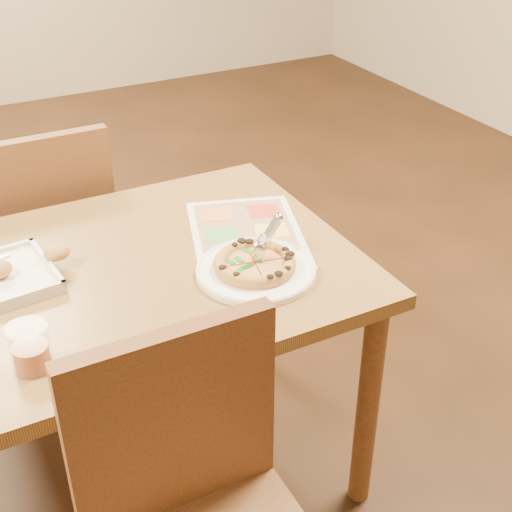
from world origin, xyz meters
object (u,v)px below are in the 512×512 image
chair_near (196,498)px  pizza (255,264)px  dining_table (98,306)px  chair_far (44,226)px  pizza_cutter (267,237)px  menu (247,234)px  plate (256,271)px  glass_tumbler (31,350)px

chair_near → pizza: (0.36, 0.44, 0.18)m
dining_table → chair_far: 0.61m
pizza_cutter → chair_far: bearing=84.4°
chair_near → pizza: 0.59m
pizza_cutter → menu: size_ratio=0.29×
plate → pizza_cutter: pizza_cutter is taller
chair_far → menu: bearing=126.1°
plate → glass_tumbler: 0.58m
menu → dining_table: bearing=-177.8°
chair_far → glass_tumbler: chair_far is taller
pizza → chair_far: bearing=115.1°
chair_near → menu: size_ratio=1.15×
plate → pizza_cutter: size_ratio=2.49×
chair_near → dining_table: bearing=90.0°
dining_table → pizza: (0.36, -0.16, 0.11)m
plate → chair_near: bearing=-129.5°
chair_near → pizza: chair_near is taller
pizza_cutter → glass_tumbler: pizza_cutter is taller
dining_table → chair_far: chair_far is taller
dining_table → menu: bearing=2.2°
plate → pizza: bearing=118.2°
pizza → dining_table: bearing=155.5°
chair_near → chair_far: 1.20m
dining_table → chair_near: size_ratio=2.77×
chair_near → plate: bearing=50.5°
chair_near → glass_tumbler: size_ratio=4.55×
dining_table → menu: size_ratio=3.18×
dining_table → pizza_cutter: 0.46m
chair_near → pizza_cutter: size_ratio=3.97×
chair_far → plate: chair_far is taller
pizza_cutter → glass_tumbler: 0.62m
pizza → pizza_cutter: bearing=26.8°
chair_far → plate: bearing=115.1°
dining_table → glass_tumbler: (-0.21, -0.27, 0.13)m
pizza_cutter → glass_tumbler: bearing=157.8°
pizza → glass_tumbler: glass_tumbler is taller
pizza → glass_tumbler: 0.57m
chair_near → plate: 0.59m
chair_near → pizza_cutter: (0.40, 0.46, 0.23)m
chair_far → pizza_cutter: bearing=118.6°
chair_near → chair_far: (-0.00, 1.20, 0.00)m
dining_table → menu: (0.43, 0.02, 0.09)m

